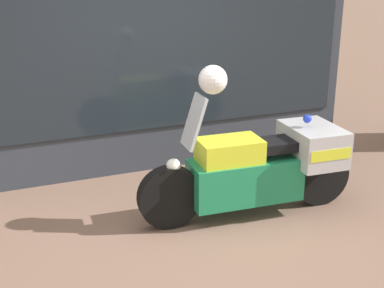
% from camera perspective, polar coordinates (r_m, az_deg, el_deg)
% --- Properties ---
extents(ground_plane, '(60.00, 60.00, 0.00)m').
position_cam_1_polar(ground_plane, '(5.17, 0.26, -9.97)').
color(ground_plane, '#7A5B4C').
extents(window_display, '(4.55, 0.30, 1.87)m').
position_cam_1_polar(window_display, '(6.84, -3.87, 1.62)').
color(window_display, slate).
rests_on(window_display, ground).
extents(paramedic_motorcycle, '(2.31, 0.74, 1.31)m').
position_cam_1_polar(paramedic_motorcycle, '(5.49, 7.69, -2.32)').
color(paramedic_motorcycle, black).
rests_on(paramedic_motorcycle, ground).
extents(white_helmet, '(0.27, 0.27, 0.27)m').
position_cam_1_polar(white_helmet, '(5.00, 2.24, 6.87)').
color(white_helmet, white).
rests_on(white_helmet, paramedic_motorcycle).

